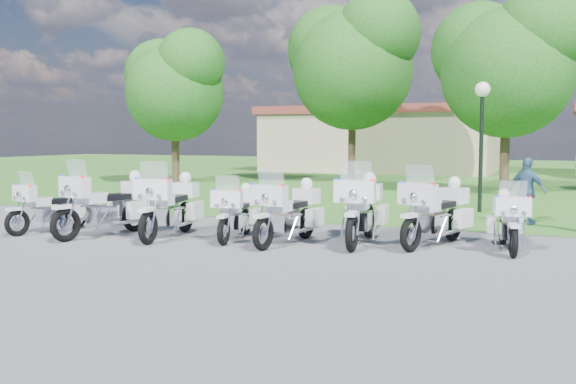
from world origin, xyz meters
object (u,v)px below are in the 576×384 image
at_px(motorcycle_1, 107,203).
at_px(motorcycle_3, 237,212).
at_px(motorcycle_0, 52,206).
at_px(motorcycle_4, 289,211).
at_px(motorcycle_7, 508,220).
at_px(lamp_post, 482,113).
at_px(motorcycle_6, 437,211).
at_px(bystander_c, 527,191).
at_px(motorcycle_2, 171,205).
at_px(motorcycle_5, 362,208).

distance_m(motorcycle_1, motorcycle_3, 3.01).
distance_m(motorcycle_0, motorcycle_4, 5.82).
xyz_separation_m(motorcycle_0, motorcycle_7, (10.05, 1.73, -0.01)).
bearing_deg(lamp_post, motorcycle_6, -90.80).
bearing_deg(bystander_c, motorcycle_2, 62.08).
xyz_separation_m(motorcycle_2, motorcycle_7, (7.03, 1.30, -0.13)).
bearing_deg(bystander_c, motorcycle_6, 94.85).
xyz_separation_m(motorcycle_0, motorcycle_2, (3.02, 0.43, 0.11)).
bearing_deg(motorcycle_2, motorcycle_3, -174.37).
relative_size(motorcycle_2, motorcycle_4, 1.06).
bearing_deg(motorcycle_2, motorcycle_5, -176.07).
bearing_deg(bystander_c, motorcycle_0, 54.88).
bearing_deg(motorcycle_0, motorcycle_6, -156.70).
bearing_deg(motorcycle_0, motorcycle_3, -157.87).
height_order(motorcycle_0, motorcycle_7, motorcycle_0).
xyz_separation_m(lamp_post, bystander_c, (1.43, -2.23, -2.06)).
height_order(motorcycle_5, motorcycle_6, motorcycle_5).
bearing_deg(motorcycle_6, lamp_post, -74.08).
distance_m(motorcycle_3, bystander_c, 7.55).
bearing_deg(motorcycle_7, motorcycle_3, -2.41).
bearing_deg(bystander_c, motorcycle_7, 113.53).
bearing_deg(motorcycle_4, motorcycle_5, -149.79).
xyz_separation_m(motorcycle_1, lamp_post, (7.16, 7.97, 2.18)).
bearing_deg(lamp_post, motorcycle_1, -131.91).
relative_size(motorcycle_2, motorcycle_6, 1.05).
xyz_separation_m(motorcycle_4, motorcycle_5, (1.41, 0.61, 0.06)).
bearing_deg(motorcycle_4, motorcycle_1, 16.11).
bearing_deg(motorcycle_2, motorcycle_0, -0.22).
relative_size(motorcycle_0, motorcycle_3, 1.01).
distance_m(motorcycle_1, motorcycle_7, 8.63).
bearing_deg(motorcycle_6, motorcycle_4, 35.75).
distance_m(motorcycle_6, bystander_c, 4.33).
xyz_separation_m(motorcycle_3, motorcycle_5, (2.69, 0.54, 0.14)).
relative_size(motorcycle_1, motorcycle_6, 1.06).
xyz_separation_m(motorcycle_1, motorcycle_3, (2.91, 0.76, -0.14)).
distance_m(motorcycle_0, bystander_c, 11.70).
distance_m(lamp_post, bystander_c, 3.36).
bearing_deg(bystander_c, motorcycle_1, 59.09).
xyz_separation_m(motorcycle_6, bystander_c, (1.51, 4.06, 0.14)).
height_order(motorcycle_4, lamp_post, lamp_post).
xyz_separation_m(motorcycle_6, lamp_post, (0.09, 6.29, 2.21)).
xyz_separation_m(motorcycle_3, motorcycle_4, (1.28, -0.07, 0.08)).
distance_m(motorcycle_1, bystander_c, 10.33).
distance_m(motorcycle_0, motorcycle_6, 8.83).
height_order(motorcycle_4, motorcycle_5, motorcycle_5).
bearing_deg(motorcycle_5, motorcycle_1, 6.50).
bearing_deg(motorcycle_3, motorcycle_5, -178.81).
xyz_separation_m(motorcycle_5, motorcycle_7, (2.86, 0.40, -0.14)).
height_order(motorcycle_0, motorcycle_1, motorcycle_1).
distance_m(motorcycle_4, motorcycle_7, 4.39).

